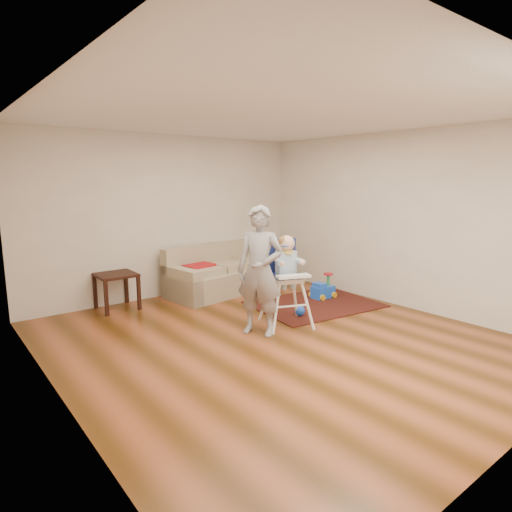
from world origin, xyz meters
TOP-DOWN VIEW (x-y plane):
  - ground at (0.00, 0.00)m, footprint 5.50×5.50m
  - room_envelope at (0.00, 0.53)m, footprint 5.04×5.52m
  - sofa at (0.84, 2.30)m, footprint 2.27×1.17m
  - side_table at (-1.08, 2.48)m, footprint 0.56×0.56m
  - area_rug at (1.47, 0.75)m, footprint 2.06×1.65m
  - ride_on_toy at (1.84, 0.92)m, footprint 0.37×0.27m
  - toy_ball at (0.86, 0.46)m, footprint 0.16×0.16m
  - high_chair at (0.45, 0.32)m, footprint 0.75×0.75m
  - adult at (-0.02, 0.29)m, footprint 0.65×0.72m

SIDE VIEW (x-z plane):
  - ground at x=0.00m, z-range 0.00..0.00m
  - area_rug at x=1.47m, z-range 0.00..0.02m
  - toy_ball at x=0.86m, z-range 0.02..0.17m
  - ride_on_toy at x=1.84m, z-range 0.02..0.42m
  - side_table at x=-1.08m, z-range 0.00..0.56m
  - sofa at x=0.84m, z-range 0.00..0.84m
  - high_chair at x=0.45m, z-range -0.02..1.22m
  - adult at x=-0.02m, z-range 0.00..1.66m
  - room_envelope at x=0.00m, z-range 0.52..3.24m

